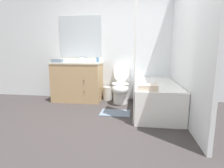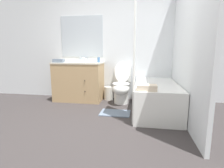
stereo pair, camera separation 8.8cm
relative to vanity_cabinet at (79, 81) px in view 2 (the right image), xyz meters
The scene contains 14 objects.
ground_plane 1.73m from the vanity_cabinet, 62.75° to the right, with size 14.00×14.00×0.00m, color #383333.
wall_back 1.15m from the vanity_cabinet, 22.54° to the left, with size 8.00×0.06×2.50m.
wall_right 2.32m from the vanity_cabinet, 15.92° to the right, with size 0.05×2.77×2.50m.
vanity_cabinet is the anchor object (origin of this frame).
sink_faucet 0.50m from the vanity_cabinet, 90.00° to the left, with size 0.14×0.12×0.12m.
toilet 0.99m from the vanity_cabinet, ahead, with size 0.37×0.68×0.89m.
bathtub 1.76m from the vanity_cabinet, 16.83° to the right, with size 0.76×1.59×0.53m.
shower_curtain 1.72m from the vanity_cabinet, 38.19° to the right, with size 0.01×0.46×1.92m.
wastebasket 0.74m from the vanity_cabinet, 11.94° to the left, with size 0.21×0.21×0.31m.
tissue_box 0.51m from the vanity_cabinet, 73.08° to the left, with size 0.15×0.13×0.11m.
soap_dispenser 0.67m from the vanity_cabinet, ahead, with size 0.06×0.06×0.14m.
hand_towel_folded 0.63m from the vanity_cabinet, 156.50° to the right, with size 0.22×0.14×0.08m.
bath_towel_folded 1.88m from the vanity_cabinet, 37.70° to the right, with size 0.30×0.20×0.08m.
bath_mat 1.30m from the vanity_cabinet, 38.97° to the right, with size 0.53×0.37×0.02m.
Camera 2 is at (0.64, -2.27, 1.08)m, focal length 28.00 mm.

